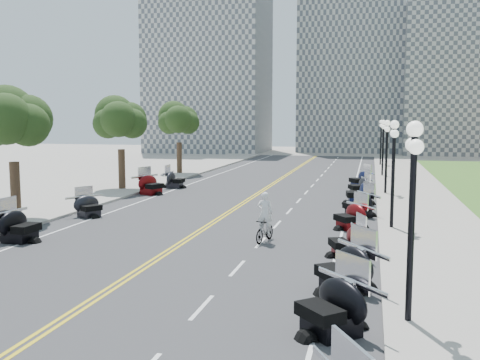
# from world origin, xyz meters

# --- Properties ---
(ground) EXTENTS (160.00, 160.00, 0.00)m
(ground) POSITION_xyz_m (0.00, 0.00, 0.00)
(ground) COLOR gray
(road) EXTENTS (16.00, 90.00, 0.01)m
(road) POSITION_xyz_m (0.00, 10.00, 0.00)
(road) COLOR #333335
(road) RESTS_ON ground
(centerline_yellow_a) EXTENTS (0.12, 90.00, 0.00)m
(centerline_yellow_a) POSITION_xyz_m (-0.12, 10.00, 0.01)
(centerline_yellow_a) COLOR yellow
(centerline_yellow_a) RESTS_ON road
(centerline_yellow_b) EXTENTS (0.12, 90.00, 0.00)m
(centerline_yellow_b) POSITION_xyz_m (0.12, 10.00, 0.01)
(centerline_yellow_b) COLOR yellow
(centerline_yellow_b) RESTS_ON road
(edge_line_north) EXTENTS (0.12, 90.00, 0.00)m
(edge_line_north) POSITION_xyz_m (6.40, 10.00, 0.01)
(edge_line_north) COLOR white
(edge_line_north) RESTS_ON road
(edge_line_south) EXTENTS (0.12, 90.00, 0.00)m
(edge_line_south) POSITION_xyz_m (-6.40, 10.00, 0.01)
(edge_line_south) COLOR white
(edge_line_south) RESTS_ON road
(lane_dash_4) EXTENTS (0.12, 2.00, 0.00)m
(lane_dash_4) POSITION_xyz_m (3.20, -8.00, 0.01)
(lane_dash_4) COLOR white
(lane_dash_4) RESTS_ON road
(lane_dash_5) EXTENTS (0.12, 2.00, 0.00)m
(lane_dash_5) POSITION_xyz_m (3.20, -4.00, 0.01)
(lane_dash_5) COLOR white
(lane_dash_5) RESTS_ON road
(lane_dash_6) EXTENTS (0.12, 2.00, 0.00)m
(lane_dash_6) POSITION_xyz_m (3.20, 0.00, 0.01)
(lane_dash_6) COLOR white
(lane_dash_6) RESTS_ON road
(lane_dash_7) EXTENTS (0.12, 2.00, 0.00)m
(lane_dash_7) POSITION_xyz_m (3.20, 4.00, 0.01)
(lane_dash_7) COLOR white
(lane_dash_7) RESTS_ON road
(lane_dash_8) EXTENTS (0.12, 2.00, 0.00)m
(lane_dash_8) POSITION_xyz_m (3.20, 8.00, 0.01)
(lane_dash_8) COLOR white
(lane_dash_8) RESTS_ON road
(lane_dash_9) EXTENTS (0.12, 2.00, 0.00)m
(lane_dash_9) POSITION_xyz_m (3.20, 12.00, 0.01)
(lane_dash_9) COLOR white
(lane_dash_9) RESTS_ON road
(lane_dash_10) EXTENTS (0.12, 2.00, 0.00)m
(lane_dash_10) POSITION_xyz_m (3.20, 16.00, 0.01)
(lane_dash_10) COLOR white
(lane_dash_10) RESTS_ON road
(lane_dash_11) EXTENTS (0.12, 2.00, 0.00)m
(lane_dash_11) POSITION_xyz_m (3.20, 20.00, 0.01)
(lane_dash_11) COLOR white
(lane_dash_11) RESTS_ON road
(lane_dash_12) EXTENTS (0.12, 2.00, 0.00)m
(lane_dash_12) POSITION_xyz_m (3.20, 24.00, 0.01)
(lane_dash_12) COLOR white
(lane_dash_12) RESTS_ON road
(lane_dash_13) EXTENTS (0.12, 2.00, 0.00)m
(lane_dash_13) POSITION_xyz_m (3.20, 28.00, 0.01)
(lane_dash_13) COLOR white
(lane_dash_13) RESTS_ON road
(lane_dash_14) EXTENTS (0.12, 2.00, 0.00)m
(lane_dash_14) POSITION_xyz_m (3.20, 32.00, 0.01)
(lane_dash_14) COLOR white
(lane_dash_14) RESTS_ON road
(lane_dash_15) EXTENTS (0.12, 2.00, 0.00)m
(lane_dash_15) POSITION_xyz_m (3.20, 36.00, 0.01)
(lane_dash_15) COLOR white
(lane_dash_15) RESTS_ON road
(lane_dash_16) EXTENTS (0.12, 2.00, 0.00)m
(lane_dash_16) POSITION_xyz_m (3.20, 40.00, 0.01)
(lane_dash_16) COLOR white
(lane_dash_16) RESTS_ON road
(lane_dash_17) EXTENTS (0.12, 2.00, 0.00)m
(lane_dash_17) POSITION_xyz_m (3.20, 44.00, 0.01)
(lane_dash_17) COLOR white
(lane_dash_17) RESTS_ON road
(lane_dash_18) EXTENTS (0.12, 2.00, 0.00)m
(lane_dash_18) POSITION_xyz_m (3.20, 48.00, 0.01)
(lane_dash_18) COLOR white
(lane_dash_18) RESTS_ON road
(lane_dash_19) EXTENTS (0.12, 2.00, 0.00)m
(lane_dash_19) POSITION_xyz_m (3.20, 52.00, 0.01)
(lane_dash_19) COLOR white
(lane_dash_19) RESTS_ON road
(sidewalk_north) EXTENTS (5.00, 90.00, 0.15)m
(sidewalk_north) POSITION_xyz_m (10.50, 10.00, 0.07)
(sidewalk_north) COLOR #9E9991
(sidewalk_north) RESTS_ON ground
(sidewalk_south) EXTENTS (5.00, 90.00, 0.15)m
(sidewalk_south) POSITION_xyz_m (-10.50, 10.00, 0.07)
(sidewalk_south) COLOR #9E9991
(sidewalk_south) RESTS_ON ground
(distant_block_a) EXTENTS (18.00, 14.00, 26.00)m
(distant_block_a) POSITION_xyz_m (-18.00, 62.00, 13.00)
(distant_block_a) COLOR gray
(distant_block_a) RESTS_ON ground
(distant_block_b) EXTENTS (16.00, 12.00, 30.00)m
(distant_block_b) POSITION_xyz_m (4.00, 68.00, 15.00)
(distant_block_b) COLOR gray
(distant_block_b) RESTS_ON ground
(distant_block_c) EXTENTS (20.00, 14.00, 22.00)m
(distant_block_c) POSITION_xyz_m (22.00, 65.00, 11.00)
(distant_block_c) COLOR gray
(distant_block_c) RESTS_ON ground
(street_lamp_1) EXTENTS (0.50, 1.20, 4.90)m
(street_lamp_1) POSITION_xyz_m (8.60, -8.00, 2.60)
(street_lamp_1) COLOR black
(street_lamp_1) RESTS_ON sidewalk_north
(street_lamp_2) EXTENTS (0.50, 1.20, 4.90)m
(street_lamp_2) POSITION_xyz_m (8.60, 4.00, 2.60)
(street_lamp_2) COLOR black
(street_lamp_2) RESTS_ON sidewalk_north
(street_lamp_3) EXTENTS (0.50, 1.20, 4.90)m
(street_lamp_3) POSITION_xyz_m (8.60, 16.00, 2.60)
(street_lamp_3) COLOR black
(street_lamp_3) RESTS_ON sidewalk_north
(street_lamp_4) EXTENTS (0.50, 1.20, 4.90)m
(street_lamp_4) POSITION_xyz_m (8.60, 28.00, 2.60)
(street_lamp_4) COLOR black
(street_lamp_4) RESTS_ON sidewalk_north
(street_lamp_5) EXTENTS (0.50, 1.20, 4.90)m
(street_lamp_5) POSITION_xyz_m (8.60, 40.00, 2.60)
(street_lamp_5) COLOR black
(street_lamp_5) RESTS_ON sidewalk_north
(tree_2) EXTENTS (4.80, 4.80, 9.20)m
(tree_2) POSITION_xyz_m (-10.00, 2.00, 4.75)
(tree_2) COLOR #235619
(tree_2) RESTS_ON sidewalk_south
(tree_3) EXTENTS (4.80, 4.80, 9.20)m
(tree_3) POSITION_xyz_m (-10.00, 14.00, 4.75)
(tree_3) COLOR #235619
(tree_3) RESTS_ON sidewalk_south
(tree_4) EXTENTS (4.80, 4.80, 9.20)m
(tree_4) POSITION_xyz_m (-10.00, 26.00, 4.75)
(tree_4) COLOR #235619
(tree_4) RESTS_ON sidewalk_south
(motorcycle_n_3) EXTENTS (3.06, 3.06, 1.51)m
(motorcycle_n_3) POSITION_xyz_m (6.77, -9.00, 0.76)
(motorcycle_n_3) COLOR black
(motorcycle_n_3) RESTS_ON road
(motorcycle_n_4) EXTENTS (3.12, 3.12, 1.56)m
(motorcycle_n_4) POSITION_xyz_m (6.93, -5.73, 0.78)
(motorcycle_n_4) COLOR black
(motorcycle_n_4) RESTS_ON road
(motorcycle_n_5) EXTENTS (2.40, 2.40, 1.31)m
(motorcycle_n_5) POSITION_xyz_m (6.81, -1.51, 0.65)
(motorcycle_n_5) COLOR #590A0C
(motorcycle_n_5) RESTS_ON road
(motorcycle_n_6) EXTENTS (2.74, 2.74, 1.37)m
(motorcycle_n_6) POSITION_xyz_m (6.74, 3.72, 0.69)
(motorcycle_n_6) COLOR #590A0C
(motorcycle_n_6) RESTS_ON road
(motorcycle_n_7) EXTENTS (2.87, 2.87, 1.48)m
(motorcycle_n_7) POSITION_xyz_m (7.02, 7.05, 0.74)
(motorcycle_n_7) COLOR black
(motorcycle_n_7) RESTS_ON road
(motorcycle_n_8) EXTENTS (2.44, 2.44, 1.53)m
(motorcycle_n_8) POSITION_xyz_m (6.89, 11.47, 0.76)
(motorcycle_n_8) COLOR black
(motorcycle_n_8) RESTS_ON road
(motorcycle_n_9) EXTENTS (2.58, 2.58, 1.39)m
(motorcycle_n_9) POSITION_xyz_m (6.88, 15.50, 0.70)
(motorcycle_n_9) COLOR black
(motorcycle_n_9) RESTS_ON road
(motorcycle_n_10) EXTENTS (2.82, 2.82, 1.47)m
(motorcycle_n_10) POSITION_xyz_m (6.83, 19.50, 0.73)
(motorcycle_n_10) COLOR black
(motorcycle_n_10) RESTS_ON road
(motorcycle_s_5) EXTENTS (2.26, 2.26, 1.51)m
(motorcycle_s_5) POSITION_xyz_m (-6.71, -2.25, 0.76)
(motorcycle_s_5) COLOR black
(motorcycle_s_5) RESTS_ON road
(motorcycle_s_6) EXTENTS (2.54, 2.54, 1.29)m
(motorcycle_s_6) POSITION_xyz_m (-6.85, 3.70, 0.64)
(motorcycle_s_6) COLOR black
(motorcycle_s_6) RESTS_ON road
(motorcycle_s_8) EXTENTS (2.83, 2.83, 1.53)m
(motorcycle_s_8) POSITION_xyz_m (-7.07, 12.45, 0.77)
(motorcycle_s_8) COLOR #590A0C
(motorcycle_s_8) RESTS_ON road
(motorcycle_s_9) EXTENTS (2.05, 2.05, 1.41)m
(motorcycle_s_9) POSITION_xyz_m (-6.73, 16.15, 0.70)
(motorcycle_s_9) COLOR black
(motorcycle_s_9) RESTS_ON road
(bicycle) EXTENTS (0.84, 1.73, 1.00)m
(bicycle) POSITION_xyz_m (3.34, 0.13, 0.50)
(bicycle) COLOR #A51414
(bicycle) RESTS_ON road
(cyclist_rider) EXTENTS (0.65, 0.43, 1.79)m
(cyclist_rider) POSITION_xyz_m (3.34, 0.13, 1.89)
(cyclist_rider) COLOR white
(cyclist_rider) RESTS_ON bicycle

